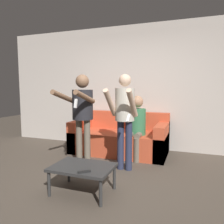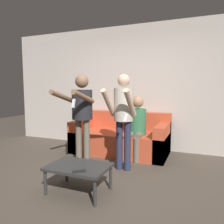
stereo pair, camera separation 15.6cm
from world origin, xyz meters
name	(u,v)px [view 2 (the right image)]	position (x,y,z in m)	size (l,w,h in m)	color
ground_plane	(93,185)	(0.00, 0.00, 0.00)	(14.00, 14.00, 0.00)	#4C4238
wall_back	(136,87)	(0.00, 2.11, 1.35)	(6.40, 0.06, 2.70)	beige
couch	(121,139)	(-0.18, 1.61, 0.28)	(1.93, 0.95, 0.82)	#C64C2D
person_standing_left	(82,108)	(-0.56, 0.68, 0.99)	(0.47, 0.79, 1.56)	#6B6051
person_standing_right	(123,112)	(0.19, 0.68, 0.95)	(0.43, 0.61, 1.55)	#282D47
person_seated	(137,124)	(0.22, 1.39, 0.66)	(0.33, 0.54, 1.19)	#6B6051
coffee_table	(79,168)	(-0.07, -0.25, 0.31)	(0.77, 0.54, 0.35)	#2D2D2D
remote_on_table	(79,171)	(0.05, -0.45, 0.36)	(0.14, 0.13, 0.02)	black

